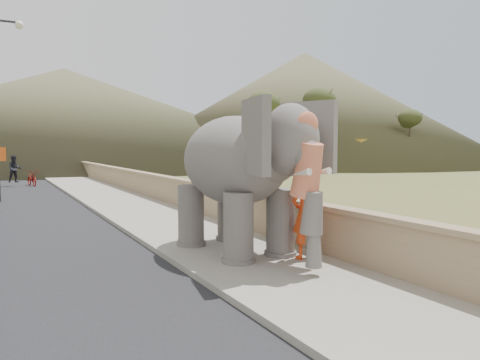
% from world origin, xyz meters
% --- Properties ---
extents(ground, '(160.00, 160.00, 0.00)m').
position_xyz_m(ground, '(0.00, 0.00, 0.00)').
color(ground, olive).
rests_on(ground, ground).
extents(walkway, '(3.00, 120.00, 0.15)m').
position_xyz_m(walkway, '(0.00, 10.00, 0.07)').
color(walkway, '#9E9687').
rests_on(walkway, ground).
extents(parapet, '(0.30, 120.00, 1.10)m').
position_xyz_m(parapet, '(1.65, 10.00, 0.55)').
color(parapet, tan).
rests_on(parapet, ground).
extents(cow, '(1.50, 0.76, 1.23)m').
position_xyz_m(cow, '(7.50, 14.95, 0.62)').
color(cow, brown).
rests_on(cow, ground).
extents(distant_car, '(4.54, 2.92, 1.44)m').
position_xyz_m(distant_car, '(20.95, 36.58, 0.72)').
color(distant_car, silver).
rests_on(distant_car, ground).
extents(bus_white, '(11.28, 4.94, 3.10)m').
position_xyz_m(bus_white, '(26.80, 35.82, 1.55)').
color(bus_white, silver).
rests_on(bus_white, ground).
extents(bus_orange, '(11.28, 4.84, 3.10)m').
position_xyz_m(bus_orange, '(32.64, 32.89, 1.55)').
color(bus_orange, gold).
rests_on(bus_orange, ground).
extents(hill_right, '(56.00, 56.00, 16.00)m').
position_xyz_m(hill_right, '(36.00, 52.00, 8.00)').
color(hill_right, brown).
rests_on(hill_right, ground).
extents(hill_far, '(80.00, 80.00, 14.00)m').
position_xyz_m(hill_far, '(5.00, 70.00, 7.00)').
color(hill_far, brown).
rests_on(hill_far, ground).
extents(elephant_and_man, '(2.67, 4.55, 3.13)m').
position_xyz_m(elephant_and_man, '(0.02, 4.10, 1.70)').
color(elephant_and_man, slate).
rests_on(elephant_and_man, ground).
extents(motorcyclist, '(1.83, 1.88, 1.89)m').
position_xyz_m(motorcyclist, '(-3.07, 25.97, 0.73)').
color(motorcyclist, maroon).
rests_on(motorcyclist, ground).
extents(trees, '(47.35, 41.72, 9.21)m').
position_xyz_m(trees, '(1.05, 25.12, 3.90)').
color(trees, '#473828').
rests_on(trees, ground).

